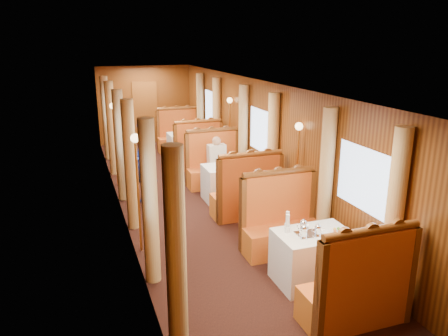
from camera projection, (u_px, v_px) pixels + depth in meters
name	position (u px, v px, depth m)	size (l,w,h in m)	color
floor	(195.00, 203.00, 9.18)	(3.00, 12.00, 0.01)	black
ceiling	(193.00, 83.00, 8.46)	(3.00, 12.00, 0.01)	silver
wall_far	(145.00, 105.00, 14.25)	(3.00, 2.50, 0.01)	brown
wall_near	(400.00, 317.00, 3.39)	(3.00, 2.50, 0.01)	brown
wall_left	(118.00, 152.00, 8.35)	(12.00, 2.50, 0.01)	brown
wall_right	(262.00, 140.00, 9.29)	(12.00, 2.50, 0.01)	brown
doorway_far	(146.00, 113.00, 14.29)	(0.80, 0.04, 2.00)	brown
table_near	(313.00, 257.00, 6.14)	(1.05, 0.72, 0.75)	white
banquette_near_fwd	(357.00, 292.00, 5.21)	(1.30, 0.55, 1.34)	#B63314
banquette_near_aft	(281.00, 226.00, 7.04)	(1.30, 0.55, 1.34)	#B63314
table_mid	(229.00, 183.00, 9.31)	(1.05, 0.72, 0.75)	white
banquette_mid_fwd	(247.00, 196.00, 8.37)	(1.30, 0.55, 1.34)	#B63314
banquette_mid_aft	(214.00, 168.00, 10.21)	(1.30, 0.55, 1.34)	#B63314
table_far	(187.00, 146.00, 12.47)	(1.05, 0.72, 0.75)	white
banquette_far_fwd	(197.00, 153.00, 11.54)	(1.30, 0.55, 1.34)	#B63314
banquette_far_aft	(179.00, 137.00, 13.38)	(1.30, 0.55, 1.34)	#B63314
tea_tray	(309.00, 234.00, 5.98)	(0.34, 0.26, 0.01)	silver
teapot_left	(304.00, 233.00, 5.87)	(0.18, 0.13, 0.14)	silver
teapot_right	(318.00, 231.00, 5.94)	(0.15, 0.11, 0.12)	silver
teapot_back	(303.00, 227.00, 6.04)	(0.17, 0.13, 0.14)	silver
fruit_plate	(339.00, 231.00, 6.03)	(0.24, 0.24, 0.05)	white
cup_inboard	(288.00, 225.00, 6.01)	(0.08, 0.08, 0.26)	white
cup_outboard	(287.00, 222.00, 6.13)	(0.08, 0.08, 0.26)	white
rose_vase_mid	(228.00, 158.00, 9.17)	(0.06, 0.06, 0.36)	silver
rose_vase_far	(187.00, 127.00, 12.31)	(0.06, 0.06, 0.36)	silver
window_left_near	(151.00, 205.00, 5.13)	(1.20, 0.90, 0.01)	#91ADD3
curtain_left_near_a	(176.00, 255.00, 4.53)	(0.22, 0.22, 2.35)	tan
curtain_left_near_b	(150.00, 203.00, 5.94)	(0.22, 0.22, 2.35)	tan
window_right_near	(364.00, 179.00, 6.06)	(1.20, 0.90, 0.01)	#91ADD3
curtain_right_near_a	(394.00, 220.00, 5.40)	(0.22, 0.22, 2.35)	tan
curtain_right_near_b	(326.00, 182.00, 6.81)	(0.22, 0.22, 2.35)	tan
window_left_mid	(119.00, 141.00, 8.29)	(1.20, 0.90, 0.01)	#91ADD3
curtain_left_mid_a	(131.00, 166.00, 7.70)	(0.22, 0.22, 2.35)	tan
curtain_left_mid_b	(120.00, 146.00, 9.11)	(0.22, 0.22, 2.35)	tan
window_right_mid	(262.00, 131.00, 9.23)	(1.20, 0.90, 0.01)	#91ADD3
curtain_right_mid_a	(272.00, 153.00, 8.57)	(0.22, 0.22, 2.35)	tan
curtain_right_mid_b	(243.00, 137.00, 9.98)	(0.22, 0.22, 2.35)	tan
window_left_far	(104.00, 113.00, 11.46)	(1.20, 0.90, 0.01)	#91ADD3
curtain_left_far_a	(112.00, 129.00, 10.87)	(0.22, 0.22, 2.35)	tan
curtain_left_far_b	(106.00, 118.00, 12.28)	(0.22, 0.22, 2.35)	tan
window_right_far	(212.00, 107.00, 12.40)	(1.20, 0.90, 0.01)	#91ADD3
curtain_right_far_a	(217.00, 122.00, 11.74)	(0.22, 0.22, 2.35)	tan
curtain_right_far_b	(200.00, 113.00, 13.15)	(0.22, 0.22, 2.35)	tan
sconce_left_fore	(137.00, 169.00, 6.76)	(0.14, 0.14, 1.95)	#BF8C3F
sconce_right_fore	(298.00, 154.00, 7.64)	(0.14, 0.14, 1.95)	#BF8C3F
sconce_left_aft	(114.00, 128.00, 9.92)	(0.14, 0.14, 1.95)	#BF8C3F
sconce_right_aft	(230.00, 120.00, 10.81)	(0.14, 0.14, 1.95)	#BF8C3F
steward	(145.00, 163.00, 8.93)	(0.65, 0.43, 1.78)	navy
passenger	(217.00, 157.00, 9.93)	(0.40, 0.44, 0.76)	beige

